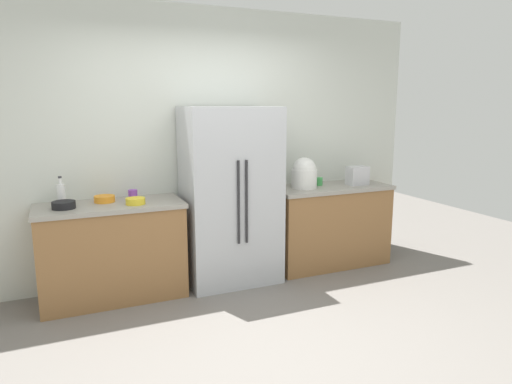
# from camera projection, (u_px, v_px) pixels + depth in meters

# --- Properties ---
(ground_plane) EXTENTS (9.92, 9.92, 0.00)m
(ground_plane) POSITION_uv_depth(u_px,v_px,m) (267.00, 346.00, 3.39)
(ground_plane) COLOR slate
(kitchen_back_panel) EXTENTS (4.96, 0.10, 2.71)m
(kitchen_back_panel) POSITION_uv_depth(u_px,v_px,m) (197.00, 145.00, 4.68)
(kitchen_back_panel) COLOR silver
(kitchen_back_panel) RESTS_ON ground_plane
(counter_left) EXTENTS (1.29, 0.59, 0.89)m
(counter_left) POSITION_uv_depth(u_px,v_px,m) (113.00, 251.00, 4.18)
(counter_left) COLOR olive
(counter_left) RESTS_ON ground_plane
(counter_right) EXTENTS (1.33, 0.59, 0.89)m
(counter_right) POSITION_uv_depth(u_px,v_px,m) (329.00, 225.00, 5.08)
(counter_right) COLOR olive
(counter_right) RESTS_ON ground_plane
(refrigerator) EXTENTS (0.91, 0.63, 1.74)m
(refrigerator) POSITION_uv_depth(u_px,v_px,m) (231.00, 196.00, 4.52)
(refrigerator) COLOR #B2B5BA
(refrigerator) RESTS_ON ground_plane
(toaster) EXTENTS (0.22, 0.15, 0.20)m
(toaster) POSITION_uv_depth(u_px,v_px,m) (357.00, 176.00, 5.05)
(toaster) COLOR silver
(toaster) RESTS_ON counter_right
(rice_cooker) EXTENTS (0.27, 0.27, 0.33)m
(rice_cooker) POSITION_uv_depth(u_px,v_px,m) (304.00, 174.00, 4.85)
(rice_cooker) COLOR white
(rice_cooker) RESTS_ON counter_right
(bottle_a) EXTENTS (0.07, 0.07, 0.26)m
(bottle_a) POSITION_uv_depth(u_px,v_px,m) (61.00, 194.00, 4.04)
(bottle_a) COLOR white
(bottle_a) RESTS_ON counter_left
(cup_a) EXTENTS (0.08, 0.08, 0.09)m
(cup_a) POSITION_uv_depth(u_px,v_px,m) (133.00, 194.00, 4.30)
(cup_a) COLOR purple
(cup_a) RESTS_ON counter_left
(cup_b) EXTENTS (0.08, 0.08, 0.09)m
(cup_b) POSITION_uv_depth(u_px,v_px,m) (319.00, 181.00, 5.02)
(cup_b) COLOR green
(cup_b) RESTS_ON counter_right
(bowl_a) EXTENTS (0.19, 0.19, 0.06)m
(bowl_a) POSITION_uv_depth(u_px,v_px,m) (64.00, 205.00, 3.90)
(bowl_a) COLOR black
(bowl_a) RESTS_ON counter_left
(bowl_b) EXTENTS (0.19, 0.19, 0.06)m
(bowl_b) POSITION_uv_depth(u_px,v_px,m) (105.00, 199.00, 4.16)
(bowl_b) COLOR orange
(bowl_b) RESTS_ON counter_left
(bowl_c) EXTENTS (0.17, 0.17, 0.06)m
(bowl_c) POSITION_uv_depth(u_px,v_px,m) (135.00, 201.00, 4.07)
(bowl_c) COLOR yellow
(bowl_c) RESTS_ON counter_left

